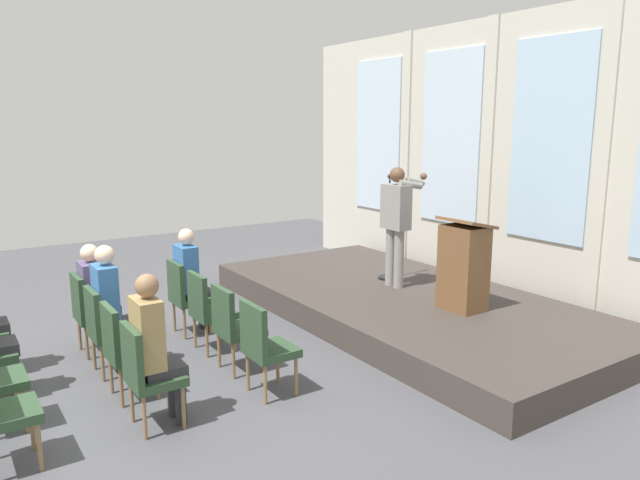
{
  "coord_description": "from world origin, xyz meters",
  "views": [
    {
      "loc": [
        5.82,
        -0.95,
        2.62
      ],
      "look_at": [
        -0.11,
        3.01,
        1.21
      ],
      "focal_mm": 33.26,
      "sensor_mm": 36.0,
      "label": 1
    }
  ],
  "objects_px": {
    "chair_r1_c3": "(146,370)",
    "chair_r0_c1": "(207,307)",
    "speaker": "(396,218)",
    "mic_stand": "(388,257)",
    "chair_r0_c2": "(233,323)",
    "chair_r1_c2": "(124,346)",
    "audience_r1_c3": "(154,343)",
    "lectern": "(463,266)",
    "audience_r1_c0": "(96,292)",
    "chair_r0_c3": "(264,343)",
    "chair_r1_c0": "(89,309)",
    "audience_r0_c0": "(190,276)",
    "chair_r1_c1": "(105,326)",
    "audience_r1_c1": "(111,303)",
    "chair_r0_c0": "(185,293)"
  },
  "relations": [
    {
      "from": "chair_r0_c1",
      "to": "chair_r1_c0",
      "type": "distance_m",
      "value": 1.34
    },
    {
      "from": "audience_r0_c0",
      "to": "chair_r1_c0",
      "type": "distance_m",
      "value": 1.24
    },
    {
      "from": "mic_stand",
      "to": "chair_r0_c0",
      "type": "height_order",
      "value": "mic_stand"
    },
    {
      "from": "audience_r1_c1",
      "to": "chair_r1_c2",
      "type": "relative_size",
      "value": 1.48
    },
    {
      "from": "chair_r1_c3",
      "to": "mic_stand",
      "type": "bearing_deg",
      "value": 112.74
    },
    {
      "from": "chair_r0_c0",
      "to": "chair_r1_c3",
      "type": "distance_m",
      "value": 2.36
    },
    {
      "from": "lectern",
      "to": "audience_r0_c0",
      "type": "height_order",
      "value": "lectern"
    },
    {
      "from": "chair_r0_c3",
      "to": "chair_r1_c0",
      "type": "bearing_deg",
      "value": -150.91
    },
    {
      "from": "audience_r1_c0",
      "to": "chair_r1_c2",
      "type": "xyz_separation_m",
      "value": [
        1.37,
        -0.08,
        -0.18
      ]
    },
    {
      "from": "audience_r1_c0",
      "to": "chair_r1_c3",
      "type": "xyz_separation_m",
      "value": [
        2.06,
        -0.08,
        -0.18
      ]
    },
    {
      "from": "chair_r1_c2",
      "to": "chair_r0_c3",
      "type": "bearing_deg",
      "value": 59.07
    },
    {
      "from": "chair_r0_c3",
      "to": "chair_r1_c2",
      "type": "height_order",
      "value": "same"
    },
    {
      "from": "chair_r0_c0",
      "to": "audience_r1_c1",
      "type": "bearing_deg",
      "value": -57.26
    },
    {
      "from": "chair_r1_c0",
      "to": "chair_r1_c3",
      "type": "relative_size",
      "value": 1.0
    },
    {
      "from": "chair_r1_c0",
      "to": "chair_r1_c2",
      "type": "distance_m",
      "value": 1.37
    },
    {
      "from": "speaker",
      "to": "audience_r1_c1",
      "type": "xyz_separation_m",
      "value": [
        0.02,
        -3.93,
        -0.55
      ]
    },
    {
      "from": "chair_r0_c2",
      "to": "speaker",
      "type": "bearing_deg",
      "value": 103.81
    },
    {
      "from": "speaker",
      "to": "mic_stand",
      "type": "bearing_deg",
      "value": 154.44
    },
    {
      "from": "chair_r1_c0",
      "to": "lectern",
      "type": "bearing_deg",
      "value": 64.01
    },
    {
      "from": "mic_stand",
      "to": "audience_r1_c0",
      "type": "height_order",
      "value": "mic_stand"
    },
    {
      "from": "lectern",
      "to": "chair_r0_c2",
      "type": "distance_m",
      "value": 2.93
    },
    {
      "from": "chair_r0_c2",
      "to": "chair_r0_c1",
      "type": "bearing_deg",
      "value": 180.0
    },
    {
      "from": "chair_r0_c2",
      "to": "chair_r0_c3",
      "type": "distance_m",
      "value": 0.69
    },
    {
      "from": "chair_r1_c1",
      "to": "chair_r1_c2",
      "type": "relative_size",
      "value": 1.0
    },
    {
      "from": "speaker",
      "to": "chair_r0_c2",
      "type": "height_order",
      "value": "speaker"
    },
    {
      "from": "mic_stand",
      "to": "audience_r1_c1",
      "type": "distance_m",
      "value": 4.12
    },
    {
      "from": "chair_r1_c0",
      "to": "chair_r0_c2",
      "type": "bearing_deg",
      "value": 39.84
    },
    {
      "from": "chair_r0_c3",
      "to": "audience_r1_c1",
      "type": "relative_size",
      "value": 0.68
    },
    {
      "from": "chair_r1_c3",
      "to": "chair_r0_c1",
      "type": "bearing_deg",
      "value": 140.16
    },
    {
      "from": "chair_r1_c2",
      "to": "chair_r0_c0",
      "type": "bearing_deg",
      "value": 140.16
    },
    {
      "from": "chair_r0_c1",
      "to": "audience_r1_c1",
      "type": "height_order",
      "value": "audience_r1_c1"
    },
    {
      "from": "chair_r1_c1",
      "to": "chair_r0_c0",
      "type": "bearing_deg",
      "value": 120.93
    },
    {
      "from": "chair_r1_c0",
      "to": "audience_r1_c0",
      "type": "relative_size",
      "value": 0.73
    },
    {
      "from": "chair_r0_c1",
      "to": "chair_r1_c2",
      "type": "distance_m",
      "value": 1.34
    },
    {
      "from": "audience_r1_c3",
      "to": "mic_stand",
      "type": "bearing_deg",
      "value": 113.12
    },
    {
      "from": "mic_stand",
      "to": "audience_r0_c0",
      "type": "bearing_deg",
      "value": -95.96
    },
    {
      "from": "speaker",
      "to": "audience_r1_c3",
      "type": "height_order",
      "value": "speaker"
    },
    {
      "from": "chair_r1_c1",
      "to": "audience_r1_c1",
      "type": "bearing_deg",
      "value": 90.0
    },
    {
      "from": "chair_r1_c0",
      "to": "mic_stand",
      "type": "bearing_deg",
      "value": 85.78
    },
    {
      "from": "lectern",
      "to": "audience_r1_c1",
      "type": "distance_m",
      "value": 4.12
    },
    {
      "from": "mic_stand",
      "to": "lectern",
      "type": "distance_m",
      "value": 1.66
    },
    {
      "from": "chair_r1_c1",
      "to": "audience_r0_c0",
      "type": "bearing_deg",
      "value": 119.25
    },
    {
      "from": "chair_r1_c0",
      "to": "audience_r1_c1",
      "type": "height_order",
      "value": "audience_r1_c1"
    },
    {
      "from": "chair_r0_c1",
      "to": "audience_r1_c3",
      "type": "relative_size",
      "value": 0.68
    },
    {
      "from": "audience_r0_c0",
      "to": "chair_r0_c1",
      "type": "height_order",
      "value": "audience_r0_c0"
    },
    {
      "from": "chair_r0_c0",
      "to": "chair_r0_c3",
      "type": "height_order",
      "value": "same"
    },
    {
      "from": "lectern",
      "to": "chair_r0_c0",
      "type": "relative_size",
      "value": 1.23
    },
    {
      "from": "mic_stand",
      "to": "chair_r1_c1",
      "type": "height_order",
      "value": "mic_stand"
    },
    {
      "from": "chair_r1_c0",
      "to": "chair_r1_c3",
      "type": "distance_m",
      "value": 2.06
    },
    {
      "from": "chair_r1_c0",
      "to": "chair_r1_c3",
      "type": "bearing_deg",
      "value": 0.0
    }
  ]
}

